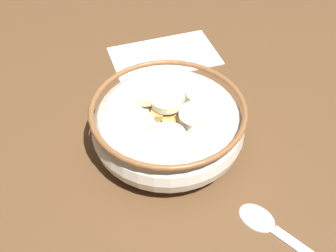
# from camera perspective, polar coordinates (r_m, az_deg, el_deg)

# --- Properties ---
(ground_plane) EXTENTS (1.28, 1.28, 0.02)m
(ground_plane) POSITION_cam_1_polar(r_m,az_deg,el_deg) (0.50, 0.00, -3.24)
(ground_plane) COLOR brown
(cereal_bowl) EXTENTS (0.17, 0.17, 0.06)m
(cereal_bowl) POSITION_cam_1_polar(r_m,az_deg,el_deg) (0.47, 0.02, 0.20)
(cereal_bowl) COLOR silver
(cereal_bowl) RESTS_ON ground_plane
(spoon) EXTENTS (0.11, 0.11, 0.01)m
(spoon) POSITION_cam_1_polar(r_m,az_deg,el_deg) (0.44, 13.90, -12.94)
(spoon) COLOR silver
(spoon) RESTS_ON ground_plane
(folded_napkin) EXTENTS (0.17, 0.13, 0.00)m
(folded_napkin) POSITION_cam_1_polar(r_m,az_deg,el_deg) (0.62, -0.23, 9.26)
(folded_napkin) COLOR white
(folded_napkin) RESTS_ON ground_plane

